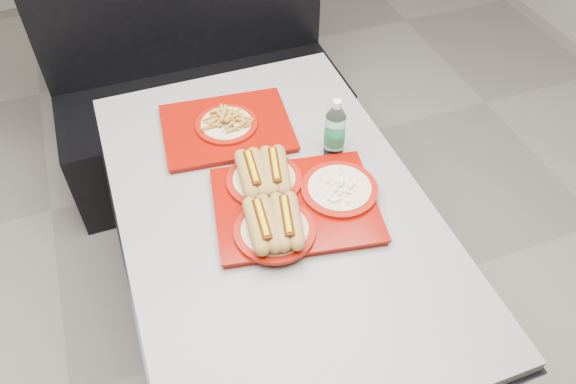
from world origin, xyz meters
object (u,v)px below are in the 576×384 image
object	(u,v)px
tray_near	(288,200)
booth_bench	(199,90)
water_bottle	(335,132)
diner_table	(275,239)
tray_far	(227,126)

from	to	relation	value
tray_near	booth_bench	bearing A→B (deg)	91.87
booth_bench	water_bottle	bearing A→B (deg)	-74.86
tray_near	water_bottle	xyz separation A→B (m)	(0.22, 0.18, 0.06)
booth_bench	water_bottle	size ratio (longest dim) A/B	6.30
diner_table	tray_near	xyz separation A→B (m)	(0.04, -0.03, 0.20)
booth_bench	tray_far	bearing A→B (deg)	-93.11
diner_table	tray_far	bearing A→B (deg)	96.02
diner_table	tray_far	size ratio (longest dim) A/B	3.09
booth_bench	tray_near	world-z (taller)	booth_bench
booth_bench	tray_far	world-z (taller)	booth_bench
tray_far	water_bottle	size ratio (longest dim) A/B	2.14
diner_table	water_bottle	world-z (taller)	water_bottle
booth_bench	diner_table	bearing A→B (deg)	-90.00
diner_table	water_bottle	distance (m)	0.39
tray_far	water_bottle	bearing A→B (deg)	-37.32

